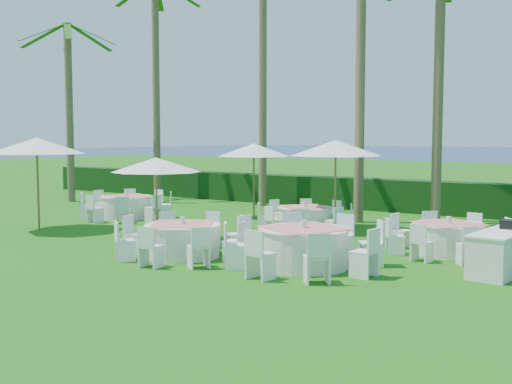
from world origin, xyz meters
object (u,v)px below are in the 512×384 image
umbrella_c (254,150)px  banquet_table_c (304,247)px  banquet_table_d (127,206)px  umbrella_a (37,146)px  banquet_table_b (183,239)px  banquet_table_e (305,218)px  banquet_table_f (448,238)px  umbrella_b (156,165)px  umbrella_d (336,148)px

umbrella_c → banquet_table_c: bearing=-48.4°
banquet_table_d → umbrella_a: 4.11m
banquet_table_b → banquet_table_d: banquet_table_b is taller
banquet_table_b → banquet_table_e: (0.26, 5.32, -0.04)m
banquet_table_c → banquet_table_f: size_ratio=1.15×
banquet_table_d → umbrella_b: 5.37m
umbrella_c → umbrella_d: size_ratio=0.91×
umbrella_c → umbrella_a: bearing=-121.1°
banquet_table_b → banquet_table_d: 7.64m
umbrella_c → umbrella_d: bearing=-16.1°
banquet_table_b → banquet_table_c: size_ratio=0.91×
banquet_table_e → banquet_table_f: 5.03m
banquet_table_f → umbrella_c: (-7.82, 3.10, 1.97)m
banquet_table_c → banquet_table_d: bearing=157.7°
banquet_table_e → umbrella_d: (0.72, 0.59, 2.11)m
banquet_table_d → umbrella_d: umbrella_d is taller
banquet_table_e → banquet_table_d: bearing=-171.5°
banquet_table_e → umbrella_b: (-2.38, -3.92, 1.69)m
banquet_table_f → umbrella_a: umbrella_a is taller
umbrella_c → umbrella_d: umbrella_d is taller
banquet_table_c → umbrella_b: (-5.11, 0.86, 1.61)m
banquet_table_b → umbrella_d: bearing=80.6°
banquet_table_b → banquet_table_c: banquet_table_c is taller
umbrella_d → umbrella_a: bearing=-145.7°
banquet_table_b → banquet_table_d: (-6.29, 4.35, -0.00)m
banquet_table_e → umbrella_b: size_ratio=1.16×
banquet_table_c → banquet_table_b: bearing=-169.8°
banquet_table_e → banquet_table_f: (4.82, -1.43, 0.02)m
banquet_table_e → umbrella_c: 3.96m
umbrella_c → umbrella_b: bearing=-83.7°
banquet_table_d → umbrella_d: size_ratio=1.09×
umbrella_b → umbrella_c: bearing=96.3°
umbrella_b → umbrella_a: bearing=-172.7°
banquet_table_c → umbrella_c: bearing=131.6°
umbrella_b → umbrella_c: size_ratio=0.94×
banquet_table_d → banquet_table_e: bearing=8.5°
banquet_table_b → umbrella_c: 7.75m
banquet_table_b → umbrella_c: (-2.74, 6.99, 1.95)m
umbrella_b → umbrella_d: 5.50m
banquet_table_b → banquet_table_c: bearing=10.2°
umbrella_c → banquet_table_b: bearing=-68.6°
banquet_table_b → banquet_table_e: bearing=87.2°
umbrella_a → umbrella_d: 9.00m
banquet_table_d → banquet_table_e: (6.55, 0.98, -0.03)m
banquet_table_f → umbrella_d: (-4.10, 2.02, 2.09)m
banquet_table_b → banquet_table_c: (2.99, 0.54, 0.04)m
banquet_table_f → umbrella_b: umbrella_b is taller
banquet_table_e → umbrella_c: size_ratio=1.09×
banquet_table_c → umbrella_d: size_ratio=1.22×
banquet_table_e → banquet_table_f: bearing=-16.6°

